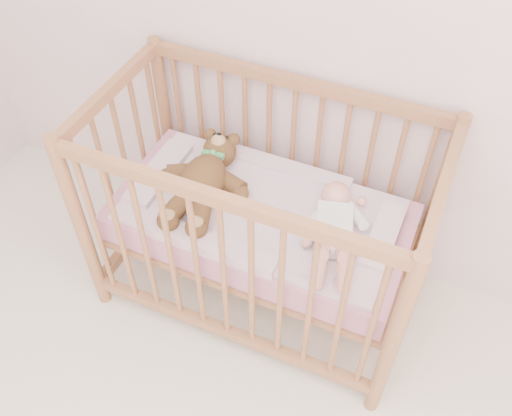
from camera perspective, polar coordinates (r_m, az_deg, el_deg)
The scene contains 5 objects.
crib at distance 2.38m, azimuth 0.48°, elevation -1.14°, with size 1.36×0.76×1.00m, color #AB6E48, non-canonical shape.
mattress at distance 2.39m, azimuth 0.48°, elevation -1.38°, with size 1.22×0.62×0.13m, color pink.
blanket at distance 2.34m, azimuth 0.49°, elevation -0.17°, with size 1.10×0.58×0.06m, color #D190AA, non-canonical shape.
baby at distance 2.21m, azimuth 7.83°, elevation -1.64°, with size 0.26×0.53×0.13m, color white, non-canonical shape.
teddy_bear at distance 2.34m, azimuth -5.34°, elevation 2.73°, with size 0.41×0.58×0.16m, color brown, non-canonical shape.
Camera 1 is at (0.34, 0.15, 2.29)m, focal length 40.00 mm.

